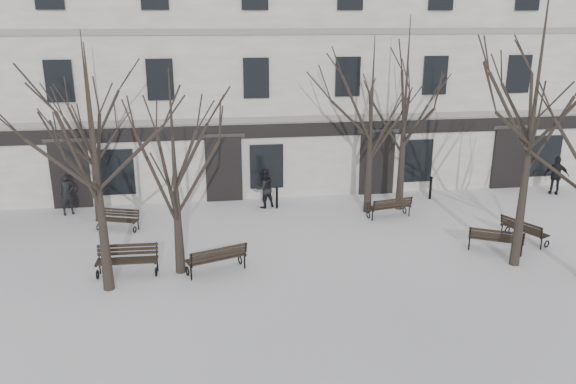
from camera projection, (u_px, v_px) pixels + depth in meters
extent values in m
plane|color=white|center=(343.00, 271.00, 18.22)|extent=(100.00, 100.00, 0.00)
cube|color=silver|center=(286.00, 65.00, 28.85)|extent=(40.00, 10.00, 11.00)
cube|color=gray|center=(302.00, 119.00, 24.67)|extent=(40.00, 0.12, 0.25)
cube|color=gray|center=(303.00, 31.00, 23.56)|extent=(40.00, 0.12, 0.25)
cube|color=black|center=(302.00, 130.00, 24.81)|extent=(40.00, 0.10, 0.60)
cube|color=black|center=(71.00, 175.00, 23.87)|extent=(1.60, 0.22, 2.90)
cube|color=#2D2B28|center=(66.00, 141.00, 23.39)|extent=(1.90, 0.08, 0.18)
cube|color=black|center=(117.00, 172.00, 24.14)|extent=(1.50, 0.14, 2.00)
cube|color=black|center=(224.00, 169.00, 24.79)|extent=(1.60, 0.22, 2.90)
cube|color=#2D2B28|center=(223.00, 136.00, 24.30)|extent=(1.90, 0.08, 0.18)
cube|color=black|center=(266.00, 166.00, 25.05)|extent=(1.50, 0.14, 2.00)
cube|color=black|center=(377.00, 163.00, 25.78)|extent=(1.60, 0.22, 2.90)
cube|color=#2D2B28|center=(379.00, 131.00, 25.29)|extent=(1.90, 0.08, 0.18)
cube|color=black|center=(416.00, 161.00, 26.04)|extent=(1.50, 0.14, 2.00)
cube|color=black|center=(509.00, 158.00, 26.69)|extent=(1.60, 0.22, 2.90)
cube|color=#2D2B28|center=(513.00, 127.00, 26.21)|extent=(1.90, 0.08, 0.18)
cube|color=black|center=(545.00, 156.00, 26.95)|extent=(1.50, 0.14, 2.00)
cube|color=black|center=(59.00, 81.00, 22.70)|extent=(1.10, 0.14, 1.70)
cube|color=black|center=(160.00, 79.00, 23.27)|extent=(1.10, 0.14, 1.70)
cube|color=black|center=(256.00, 78.00, 23.83)|extent=(1.10, 0.14, 1.70)
cube|color=black|center=(348.00, 77.00, 24.39)|extent=(1.10, 0.14, 1.70)
cube|color=black|center=(435.00, 75.00, 24.96)|extent=(1.10, 0.14, 1.70)
cube|color=black|center=(519.00, 74.00, 25.52)|extent=(1.10, 0.14, 1.70)
cone|color=black|center=(104.00, 242.00, 16.55)|extent=(0.34, 0.34, 3.05)
cone|color=black|center=(179.00, 233.00, 17.74)|extent=(0.34, 0.34, 2.72)
cone|color=black|center=(521.00, 210.00, 18.12)|extent=(0.34, 0.34, 3.86)
cone|color=black|center=(96.00, 183.00, 22.33)|extent=(0.34, 0.34, 3.13)
cone|color=black|center=(369.00, 177.00, 23.32)|extent=(0.34, 0.34, 3.04)
cone|color=black|center=(401.00, 171.00, 23.64)|extent=(0.34, 0.34, 3.36)
torus|color=black|center=(98.00, 275.00, 17.61)|extent=(0.06, 0.31, 0.31)
cylinder|color=black|center=(100.00, 267.00, 17.95)|extent=(0.05, 0.05, 0.48)
cube|color=black|center=(98.00, 262.00, 17.69)|extent=(0.07, 0.59, 0.05)
torus|color=black|center=(156.00, 272.00, 17.81)|extent=(0.06, 0.31, 0.31)
cylinder|color=black|center=(157.00, 264.00, 18.14)|extent=(0.05, 0.05, 0.48)
cube|color=black|center=(156.00, 260.00, 17.89)|extent=(0.07, 0.59, 0.05)
cube|color=black|center=(126.00, 264.00, 17.56)|extent=(1.92, 0.16, 0.04)
cube|color=black|center=(127.00, 262.00, 17.70)|extent=(1.92, 0.16, 0.04)
cube|color=black|center=(127.00, 260.00, 17.85)|extent=(1.92, 0.16, 0.04)
cube|color=black|center=(128.00, 258.00, 17.99)|extent=(1.92, 0.16, 0.04)
cube|color=black|center=(128.00, 253.00, 17.99)|extent=(1.92, 0.11, 0.10)
cube|color=black|center=(128.00, 249.00, 17.97)|extent=(1.92, 0.11, 0.10)
cube|color=black|center=(128.00, 245.00, 17.95)|extent=(1.92, 0.11, 0.10)
cylinder|color=black|center=(99.00, 253.00, 17.89)|extent=(0.05, 0.15, 0.53)
cylinder|color=black|center=(157.00, 250.00, 18.09)|extent=(0.05, 0.15, 0.53)
torus|color=black|center=(240.00, 260.00, 18.67)|extent=(0.16, 0.31, 0.31)
cylinder|color=black|center=(245.00, 262.00, 18.32)|extent=(0.05, 0.05, 0.48)
cube|color=black|center=(242.00, 253.00, 18.41)|extent=(0.25, 0.57, 0.05)
torus|color=black|center=(187.00, 271.00, 17.85)|extent=(0.16, 0.31, 0.31)
cylinder|color=black|center=(191.00, 273.00, 17.49)|extent=(0.05, 0.05, 0.48)
cube|color=black|center=(189.00, 264.00, 17.58)|extent=(0.25, 0.57, 0.05)
cube|color=black|center=(213.00, 255.00, 18.19)|extent=(1.85, 0.74, 0.04)
cube|color=black|center=(215.00, 257.00, 18.06)|extent=(1.85, 0.74, 0.04)
cube|color=black|center=(217.00, 258.00, 17.94)|extent=(1.85, 0.74, 0.04)
cube|color=black|center=(218.00, 260.00, 17.81)|extent=(1.85, 0.74, 0.04)
cube|color=black|center=(219.00, 256.00, 17.73)|extent=(1.83, 0.69, 0.10)
cube|color=black|center=(219.00, 253.00, 17.67)|extent=(1.83, 0.69, 0.10)
cube|color=black|center=(219.00, 249.00, 17.62)|extent=(1.83, 0.69, 0.10)
cylinder|color=black|center=(245.00, 250.00, 18.11)|extent=(0.09, 0.16, 0.53)
cylinder|color=black|center=(191.00, 261.00, 17.29)|extent=(0.09, 0.16, 0.53)
torus|color=black|center=(521.00, 249.00, 19.59)|extent=(0.18, 0.28, 0.29)
cylinder|color=black|center=(521.00, 250.00, 19.24)|extent=(0.05, 0.05, 0.46)
cube|color=black|center=(522.00, 242.00, 19.33)|extent=(0.31, 0.52, 0.05)
torus|color=black|center=(469.00, 242.00, 20.14)|extent=(0.18, 0.28, 0.29)
cylinder|color=black|center=(469.00, 244.00, 19.79)|extent=(0.05, 0.05, 0.46)
cube|color=black|center=(470.00, 236.00, 19.88)|extent=(0.31, 0.52, 0.05)
cube|color=black|center=(496.00, 236.00, 19.80)|extent=(1.65, 0.94, 0.04)
cube|color=black|center=(496.00, 238.00, 19.67)|extent=(1.65, 0.94, 0.04)
cube|color=black|center=(496.00, 239.00, 19.55)|extent=(1.65, 0.94, 0.04)
cube|color=black|center=(496.00, 241.00, 19.42)|extent=(1.65, 0.94, 0.04)
cube|color=black|center=(496.00, 238.00, 19.34)|extent=(1.62, 0.89, 0.09)
cube|color=black|center=(497.00, 235.00, 19.29)|extent=(1.62, 0.89, 0.09)
cube|color=black|center=(497.00, 231.00, 19.23)|extent=(1.62, 0.89, 0.09)
cylinder|color=black|center=(523.00, 240.00, 19.04)|extent=(0.10, 0.15, 0.50)
cylinder|color=black|center=(470.00, 233.00, 19.58)|extent=(0.10, 0.15, 0.50)
torus|color=black|center=(98.00, 227.00, 21.66)|extent=(0.12, 0.26, 0.26)
cylinder|color=black|center=(102.00, 222.00, 21.94)|extent=(0.04, 0.04, 0.40)
cube|color=black|center=(100.00, 219.00, 21.73)|extent=(0.20, 0.48, 0.04)
torus|color=black|center=(135.00, 230.00, 21.41)|extent=(0.12, 0.26, 0.26)
cylinder|color=black|center=(138.00, 225.00, 21.68)|extent=(0.04, 0.04, 0.40)
cube|color=black|center=(136.00, 221.00, 21.47)|extent=(0.20, 0.48, 0.04)
cube|color=black|center=(115.00, 221.00, 21.41)|extent=(1.54, 0.59, 0.03)
cube|color=black|center=(117.00, 220.00, 21.53)|extent=(1.54, 0.59, 0.03)
cube|color=black|center=(118.00, 219.00, 21.65)|extent=(1.54, 0.59, 0.03)
cube|color=black|center=(120.00, 218.00, 21.76)|extent=(1.54, 0.59, 0.03)
cube|color=black|center=(120.00, 215.00, 21.76)|extent=(1.52, 0.54, 0.08)
cube|color=black|center=(120.00, 212.00, 21.75)|extent=(1.52, 0.54, 0.08)
cube|color=black|center=(120.00, 210.00, 21.73)|extent=(1.52, 0.54, 0.08)
cylinder|color=black|center=(102.00, 213.00, 21.89)|extent=(0.07, 0.13, 0.44)
cylinder|color=black|center=(138.00, 215.00, 21.64)|extent=(0.07, 0.13, 0.44)
torus|color=black|center=(405.00, 210.00, 23.47)|extent=(0.10, 0.29, 0.29)
cylinder|color=black|center=(409.00, 211.00, 23.12)|extent=(0.05, 0.05, 0.45)
cube|color=black|center=(407.00, 205.00, 23.22)|extent=(0.15, 0.55, 0.05)
torus|color=black|center=(368.00, 215.00, 22.94)|extent=(0.10, 0.29, 0.29)
cylinder|color=black|center=(372.00, 216.00, 22.59)|extent=(0.05, 0.05, 0.45)
cube|color=black|center=(371.00, 209.00, 22.68)|extent=(0.15, 0.55, 0.05)
cube|color=black|center=(387.00, 205.00, 23.14)|extent=(1.78, 0.42, 0.03)
cube|color=black|center=(388.00, 206.00, 23.02)|extent=(1.78, 0.42, 0.03)
cube|color=black|center=(390.00, 207.00, 22.89)|extent=(1.78, 0.42, 0.03)
cube|color=black|center=(392.00, 208.00, 22.76)|extent=(1.78, 0.42, 0.03)
cube|color=black|center=(392.00, 205.00, 22.69)|extent=(1.77, 0.37, 0.09)
cube|color=black|center=(393.00, 203.00, 22.64)|extent=(1.77, 0.37, 0.09)
cube|color=black|center=(393.00, 200.00, 22.58)|extent=(1.77, 0.37, 0.09)
cylinder|color=black|center=(411.00, 202.00, 22.92)|extent=(0.07, 0.15, 0.50)
cylinder|color=black|center=(374.00, 207.00, 22.39)|extent=(0.07, 0.15, 0.50)
torus|color=black|center=(547.00, 244.00, 20.02)|extent=(0.27, 0.16, 0.28)
cylinder|color=black|center=(541.00, 244.00, 19.82)|extent=(0.05, 0.05, 0.43)
cube|color=black|center=(545.00, 237.00, 19.84)|extent=(0.50, 0.26, 0.05)
torus|color=black|center=(507.00, 230.00, 21.33)|extent=(0.27, 0.16, 0.28)
cylinder|color=black|center=(502.00, 230.00, 21.13)|extent=(0.05, 0.05, 0.43)
cube|color=black|center=(505.00, 224.00, 21.15)|extent=(0.50, 0.26, 0.05)
cube|color=black|center=(528.00, 229.00, 20.60)|extent=(0.80, 1.61, 0.03)
cube|color=black|center=(526.00, 229.00, 20.53)|extent=(0.80, 1.61, 0.03)
cube|color=black|center=(524.00, 230.00, 20.46)|extent=(0.80, 1.61, 0.03)
cube|color=black|center=(521.00, 231.00, 20.39)|extent=(0.80, 1.61, 0.03)
cube|color=black|center=(521.00, 228.00, 20.33)|extent=(0.75, 1.59, 0.09)
cube|color=black|center=(521.00, 225.00, 20.29)|extent=(0.75, 1.59, 0.09)
cube|color=black|center=(521.00, 222.00, 20.24)|extent=(0.75, 1.59, 0.09)
cylinder|color=black|center=(541.00, 234.00, 19.66)|extent=(0.14, 0.09, 0.48)
cylinder|color=black|center=(502.00, 220.00, 20.96)|extent=(0.14, 0.09, 0.48)
cylinder|color=black|center=(277.00, 198.00, 24.05)|extent=(0.11, 0.11, 0.90)
sphere|color=black|center=(277.00, 188.00, 23.91)|extent=(0.13, 0.13, 0.13)
cylinder|color=black|center=(430.00, 189.00, 25.27)|extent=(0.12, 0.12, 0.97)
sphere|color=black|center=(431.00, 178.00, 25.12)|extent=(0.14, 0.14, 0.14)
imported|color=black|center=(69.00, 214.00, 23.43)|extent=(0.78, 0.67, 1.80)
imported|color=black|center=(265.00, 207.00, 24.30)|extent=(1.02, 0.92, 1.73)
imported|color=black|center=(554.00, 194.00, 26.08)|extent=(1.14, 0.86, 1.80)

